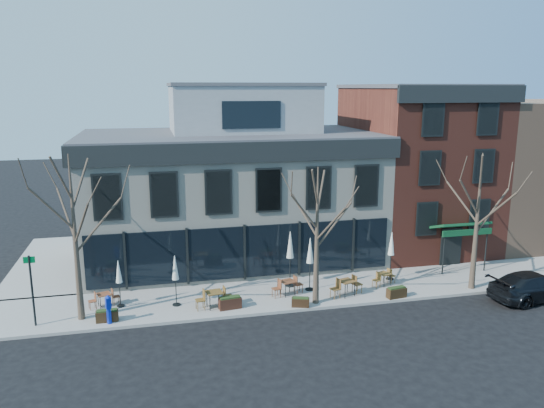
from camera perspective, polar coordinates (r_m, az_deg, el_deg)
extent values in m
plane|color=black|center=(30.69, -2.95, -8.53)|extent=(120.00, 120.00, 0.00)
cube|color=gray|center=(29.43, 4.13, -9.33)|extent=(33.50, 4.70, 0.15)
cube|color=gray|center=(36.46, -22.50, -5.94)|extent=(4.50, 12.00, 0.15)
cube|color=beige|center=(34.31, -4.51, 0.67)|extent=(18.00, 10.00, 8.00)
cube|color=#47474C|center=(33.72, -4.62, 7.42)|extent=(18.30, 10.30, 0.30)
cube|color=black|center=(28.75, -3.07, 5.58)|extent=(18.30, 0.25, 1.10)
cube|color=black|center=(33.66, -20.23, 5.84)|extent=(0.25, 10.30, 1.10)
cube|color=black|center=(30.00, -2.97, -5.18)|extent=(17.20, 0.12, 3.00)
cube|color=black|center=(33.73, -19.61, -3.91)|extent=(0.12, 7.50, 3.00)
cube|color=gray|center=(34.77, -3.26, 10.15)|extent=(9.00, 6.50, 3.00)
cube|color=maroon|center=(38.17, 15.17, 3.76)|extent=(8.00, 10.00, 11.00)
cube|color=#47474C|center=(37.77, 15.66, 12.10)|extent=(8.20, 10.20, 0.25)
cube|color=black|center=(33.36, 19.87, 11.07)|extent=(8.20, 0.25, 1.00)
cube|color=#0D3C1F|center=(33.73, 19.58, -2.15)|extent=(3.20, 1.66, 0.67)
cube|color=black|center=(34.80, 18.68, -4.46)|extent=(1.40, 0.10, 2.50)
cube|color=#8C664C|center=(44.60, 25.95, 3.48)|extent=(12.00, 12.00, 10.00)
cone|color=#382B21|center=(26.19, -20.41, -3.56)|extent=(0.34, 0.34, 7.92)
cylinder|color=#382B21|center=(26.10, -18.13, -2.15)|extent=(2.23, 0.50, 2.48)
cylinder|color=#382B21|center=(26.94, -21.28, -0.93)|extent=(1.03, 2.05, 2.14)
cylinder|color=#382B21|center=(25.66, -22.61, -0.50)|extent=(1.80, 0.75, 2.21)
cylinder|color=#382B21|center=(24.97, -19.81, -2.03)|extent=(1.03, 2.04, 2.28)
cone|color=#382B21|center=(26.62, 4.85, -3.53)|extent=(0.34, 0.34, 7.04)
cylinder|color=#382B21|center=(26.94, 6.68, -2.27)|extent=(2.00, 0.46, 2.21)
cylinder|color=#382B21|center=(27.06, 3.52, -1.24)|extent=(0.93, 1.84, 1.91)
cylinder|color=#382B21|center=(25.80, 3.50, -0.88)|extent=(1.61, 0.68, 1.97)
cylinder|color=#382B21|center=(25.74, 6.31, -2.19)|extent=(0.93, 1.83, 2.03)
cone|color=#382B21|center=(30.49, 21.18, -1.85)|extent=(0.34, 0.34, 7.48)
cylinder|color=#382B21|center=(31.09, 22.61, -0.69)|extent=(2.12, 0.48, 2.35)
cylinder|color=#382B21|center=(30.79, 19.72, 0.25)|extent=(0.98, 1.94, 2.03)
cylinder|color=#382B21|center=(29.51, 20.43, 0.66)|extent=(1.71, 0.71, 2.09)
cylinder|color=#382B21|center=(29.82, 22.96, -0.55)|extent=(0.98, 1.94, 2.16)
cylinder|color=black|center=(26.93, -24.38, -8.53)|extent=(0.10, 0.10, 3.40)
cube|color=#005926|center=(26.46, -24.67, -5.48)|extent=(0.50, 0.04, 0.30)
imported|color=black|center=(31.43, 26.33, -7.91)|extent=(5.34, 2.74, 1.48)
cylinder|color=#0D27B4|center=(26.43, -17.12, -11.43)|extent=(0.22, 0.22, 0.76)
cube|color=#0D27B4|center=(26.18, -17.21, -10.13)|extent=(0.29, 0.27, 0.54)
cone|color=#0D27B4|center=(26.06, -17.26, -9.47)|extent=(0.28, 0.28, 0.13)
cube|color=brown|center=(28.31, -17.63, -9.22)|extent=(0.79, 0.79, 0.04)
cylinder|color=black|center=(28.15, -17.97, -10.10)|extent=(0.04, 0.04, 0.65)
cylinder|color=black|center=(28.25, -16.96, -9.95)|extent=(0.04, 0.04, 0.65)
cylinder|color=black|center=(28.61, -18.21, -9.75)|extent=(0.04, 0.04, 0.65)
cylinder|color=black|center=(28.71, -17.21, -9.60)|extent=(0.04, 0.04, 0.65)
cube|color=brown|center=(26.99, -6.24, -9.41)|extent=(0.88, 0.88, 0.04)
cylinder|color=black|center=(26.80, -6.69, -10.54)|extent=(0.04, 0.04, 0.80)
cylinder|color=black|center=(26.95, -5.39, -10.38)|extent=(0.04, 0.04, 0.80)
cylinder|color=black|center=(27.36, -7.03, -10.06)|extent=(0.04, 0.04, 0.80)
cylinder|color=black|center=(27.50, -5.75, -9.90)|extent=(0.04, 0.04, 0.80)
cube|color=brown|center=(28.42, 1.68, -8.31)|extent=(0.89, 0.89, 0.04)
cylinder|color=black|center=(28.19, 1.46, -9.33)|extent=(0.04, 0.04, 0.75)
cylinder|color=black|center=(28.47, 2.48, -9.12)|extent=(0.04, 0.04, 0.75)
cylinder|color=black|center=(28.66, 0.88, -8.95)|extent=(0.04, 0.04, 0.75)
cylinder|color=black|center=(28.93, 1.89, -8.75)|extent=(0.04, 0.04, 0.75)
cube|color=brown|center=(28.58, 8.02, -8.19)|extent=(0.97, 0.97, 0.04)
cylinder|color=black|center=(28.32, 7.87, -9.28)|extent=(0.04, 0.04, 0.80)
cylinder|color=black|center=(28.68, 8.88, -9.03)|extent=(0.04, 0.04, 0.80)
cylinder|color=black|center=(28.78, 7.11, -8.89)|extent=(0.04, 0.04, 0.80)
cylinder|color=black|center=(29.14, 8.11, -8.65)|extent=(0.04, 0.04, 0.80)
cube|color=brown|center=(30.42, 11.97, -7.32)|extent=(0.86, 0.86, 0.04)
cylinder|color=black|center=(30.19, 11.97, -8.17)|extent=(0.04, 0.04, 0.67)
cylinder|color=black|center=(30.56, 12.64, -7.95)|extent=(0.04, 0.04, 0.67)
cylinder|color=black|center=(30.52, 11.24, -7.91)|extent=(0.04, 0.04, 0.67)
cylinder|color=black|center=(30.88, 11.90, -7.70)|extent=(0.04, 0.04, 0.67)
cylinder|color=black|center=(28.31, -15.95, -10.49)|extent=(0.39, 0.39, 0.05)
cylinder|color=black|center=(27.97, -16.07, -8.70)|extent=(0.04, 0.04, 1.94)
cone|color=silver|center=(27.67, -16.18, -7.00)|extent=(0.32, 0.32, 1.15)
cylinder|color=black|center=(27.82, -10.23, -10.60)|extent=(0.42, 0.42, 0.06)
cylinder|color=black|center=(27.44, -10.31, -8.63)|extent=(0.05, 0.05, 2.10)
cone|color=beige|center=(27.12, -10.39, -6.75)|extent=(0.34, 0.34, 1.24)
cylinder|color=black|center=(29.88, 1.94, -8.74)|extent=(0.50, 0.50, 0.07)
cylinder|color=black|center=(29.46, 1.96, -6.52)|extent=(0.06, 0.06, 2.51)
cone|color=beige|center=(29.11, 1.97, -4.40)|extent=(0.41, 0.41, 1.48)
cylinder|color=black|center=(29.40, 4.06, -9.13)|extent=(0.47, 0.47, 0.06)
cylinder|color=black|center=(29.00, 4.09, -7.03)|extent=(0.05, 0.05, 2.35)
cone|color=silver|center=(28.66, 4.12, -5.01)|extent=(0.39, 0.39, 1.39)
cylinder|color=black|center=(31.58, 12.54, -7.86)|extent=(0.45, 0.45, 0.06)
cylinder|color=black|center=(31.22, 12.64, -5.97)|extent=(0.05, 0.05, 2.25)
cone|color=silver|center=(30.92, 12.73, -4.17)|extent=(0.37, 0.37, 1.33)
cube|color=#302010|center=(26.74, -17.31, -11.44)|extent=(1.04, 0.44, 0.51)
cube|color=#1E3314|center=(26.63, -17.35, -10.89)|extent=(0.93, 0.35, 0.08)
cube|color=#331911|center=(27.00, -4.54, -10.59)|extent=(1.16, 0.58, 0.56)
cube|color=#1E3314|center=(26.89, -4.55, -9.99)|extent=(1.04, 0.48, 0.09)
cube|color=black|center=(27.20, 3.08, -10.53)|extent=(0.96, 0.61, 0.44)
cube|color=#1E3314|center=(27.10, 3.09, -10.06)|extent=(0.85, 0.52, 0.07)
cube|color=#302010|center=(28.99, 13.25, -9.28)|extent=(1.09, 0.56, 0.52)
cube|color=#1E3314|center=(28.89, 13.28, -8.76)|extent=(0.98, 0.47, 0.08)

